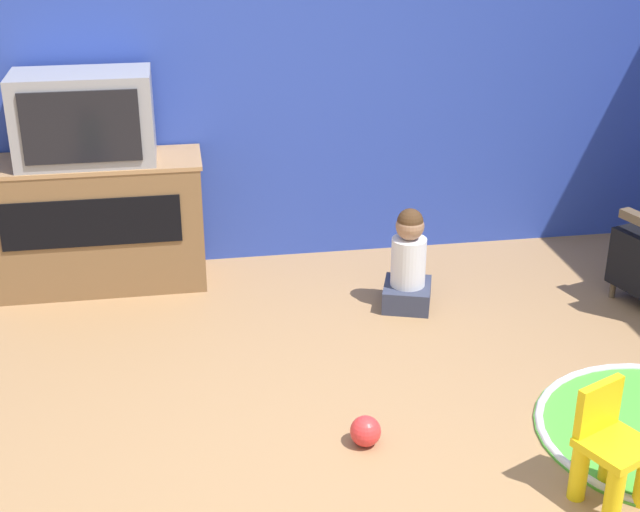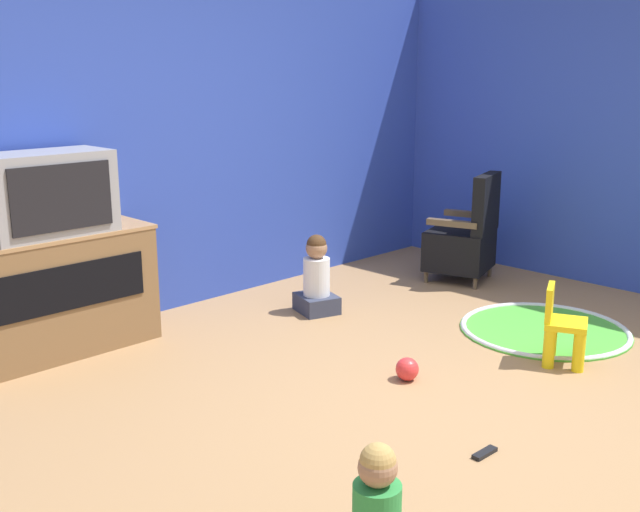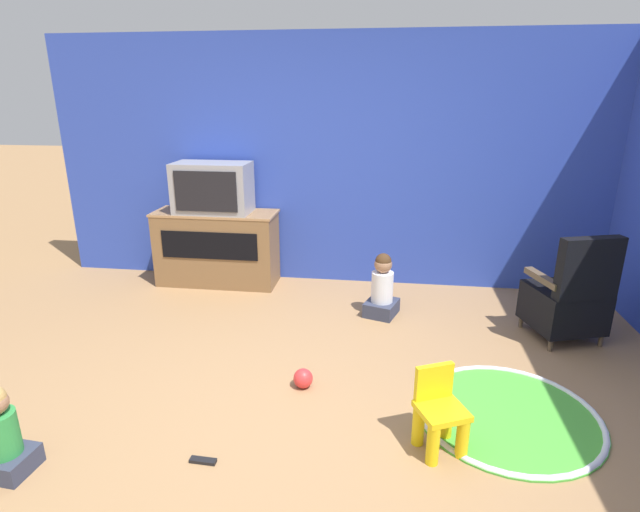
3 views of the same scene
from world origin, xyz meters
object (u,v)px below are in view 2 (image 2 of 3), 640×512
object	(u,v)px
television	(46,194)
yellow_kid_chair	(562,331)
child_watching_left	(317,279)
remote_control	(485,453)
black_armchair	(465,239)
tv_cabinet	(54,292)
toy_ball	(407,369)

from	to	relation	value
television	yellow_kid_chair	bearing A→B (deg)	-48.09
yellow_kid_chair	child_watching_left	world-z (taller)	child_watching_left
remote_control	black_armchair	bearing A→B (deg)	-141.48
television	black_armchair	size ratio (longest dim) A/B	0.83
television	tv_cabinet	bearing A→B (deg)	90.00
tv_cabinet	child_watching_left	xyz separation A→B (m)	(1.75, -0.58, -0.15)
remote_control	television	bearing A→B (deg)	-71.05
black_armchair	toy_ball	size ratio (longest dim) A/B	6.78
black_armchair	child_watching_left	size ratio (longest dim) A/B	1.57
television	black_armchair	xyz separation A→B (m)	(3.26, -0.84, -0.67)
child_watching_left	toy_ball	size ratio (longest dim) A/B	4.33
child_watching_left	remote_control	world-z (taller)	child_watching_left
tv_cabinet	yellow_kid_chair	distance (m)	3.17
tv_cabinet	child_watching_left	size ratio (longest dim) A/B	2.15
toy_ball	remote_control	size ratio (longest dim) A/B	0.90
yellow_kid_chair	child_watching_left	bearing A→B (deg)	76.72
tv_cabinet	television	world-z (taller)	television
television	remote_control	distance (m)	2.96
tv_cabinet	yellow_kid_chair	bearing A→B (deg)	-48.27
tv_cabinet	child_watching_left	bearing A→B (deg)	-18.40
tv_cabinet	television	distance (m)	0.63
tv_cabinet	remote_control	world-z (taller)	tv_cabinet
toy_ball	tv_cabinet	bearing A→B (deg)	123.64
toy_ball	remote_control	distance (m)	0.92
tv_cabinet	remote_control	distance (m)	2.81
black_armchair	toy_ball	xyz separation A→B (m)	(-2.02, -1.00, -0.29)
yellow_kid_chair	toy_ball	bearing A→B (deg)	125.19
tv_cabinet	black_armchair	size ratio (longest dim) A/B	1.37
child_watching_left	remote_control	xyz separation A→B (m)	(-0.94, -2.08, -0.25)
tv_cabinet	child_watching_left	world-z (taller)	tv_cabinet
yellow_kid_chair	child_watching_left	xyz separation A→B (m)	(-0.36, 1.78, 0.04)
tv_cabinet	remote_control	size ratio (longest dim) A/B	8.40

